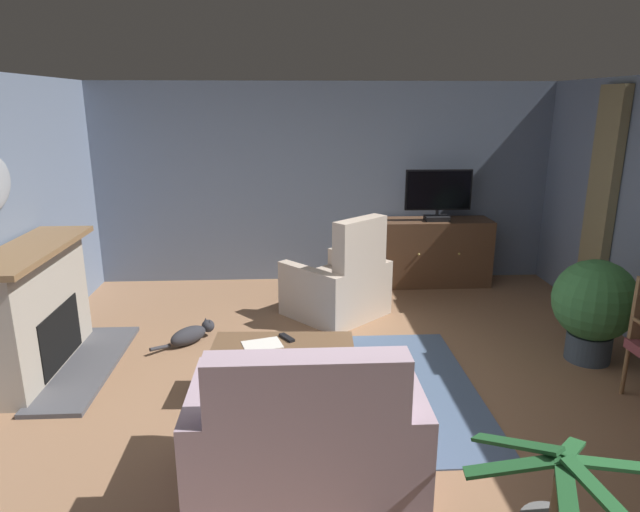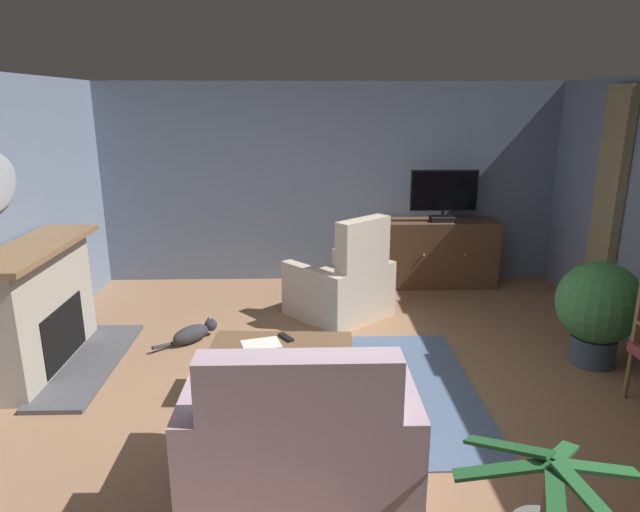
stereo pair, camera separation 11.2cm
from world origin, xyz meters
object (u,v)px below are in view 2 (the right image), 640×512
tv_cabinet (439,254)px  tv_remote (286,337)px  folded_newspaper (261,344)px  armchair_near_window (343,286)px  sofa_floral (299,437)px  television (444,194)px  coffee_table (282,350)px  potted_plant_on_hearth_side (598,307)px  cat (194,333)px  fireplace (41,310)px

tv_cabinet → tv_remote: bearing=-124.9°
tv_cabinet → folded_newspaper: 3.54m
folded_newspaper → armchair_near_window: bearing=50.7°
sofa_floral → armchair_near_window: armchair_near_window is taller
television → coffee_table: television is taller
potted_plant_on_hearth_side → armchair_near_window: bearing=150.9°
coffee_table → cat: bearing=130.5°
television → tv_remote: television is taller
coffee_table → cat: size_ratio=2.02×
television → sofa_floral: 4.34m
television → sofa_floral: bearing=-115.0°
tv_cabinet → potted_plant_on_hearth_side: potted_plant_on_hearth_side is taller
fireplace → potted_plant_on_hearth_side: bearing=-0.9°
coffee_table → tv_cabinet: bearing=55.4°
fireplace → folded_newspaper: fireplace is taller
tv_cabinet → tv_remote: tv_cabinet is taller
tv_remote → folded_newspaper: tv_remote is taller
fireplace → cat: bearing=21.9°
sofa_floral → potted_plant_on_hearth_side: size_ratio=1.47×
potted_plant_on_hearth_side → cat: (-3.77, 0.57, -0.46)m
folded_newspaper → armchair_near_window: size_ratio=0.23×
coffee_table → folded_newspaper: bearing=-172.0°
fireplace → armchair_near_window: bearing=22.6°
tv_cabinet → coffee_table: (-1.94, -2.82, 0.01)m
tv_cabinet → folded_newspaper: tv_cabinet is taller
potted_plant_on_hearth_side → cat: 3.84m
coffee_table → television: bearing=54.9°
television → cat: bearing=-150.0°
coffee_table → folded_newspaper: (-0.17, -0.02, 0.06)m
tv_cabinet → sofa_floral: (-1.80, -3.90, -0.07)m
fireplace → sofa_floral: (2.31, -1.69, -0.20)m
television → coffee_table: (-1.94, -2.77, -0.79)m
coffee_table → sofa_floral: 1.10m
folded_newspaper → cat: size_ratio=0.53×
sofa_floral → cat: (-1.08, 2.18, -0.25)m
tv_cabinet → television: (0.00, -0.05, 0.80)m
folded_newspaper → armchair_near_window: 1.95m
potted_plant_on_hearth_side → sofa_floral: bearing=-149.1°
tv_remote → sofa_floral: sofa_floral is taller
sofa_floral → folded_newspaper: bearing=106.3°
armchair_near_window → potted_plant_on_hearth_side: bearing=-29.1°
tv_cabinet → coffee_table: size_ratio=1.26×
tv_remote → television: bearing=111.8°
cat → armchair_near_window: bearing=23.2°
potted_plant_on_hearth_side → folded_newspaper: bearing=-169.6°
coffee_table → potted_plant_on_hearth_side: potted_plant_on_hearth_side is taller
sofa_floral → cat: size_ratio=2.51×
folded_newspaper → armchair_near_window: armchair_near_window is taller
sofa_floral → armchair_near_window: 2.88m
coffee_table → armchair_near_window: (0.61, 1.76, -0.07)m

